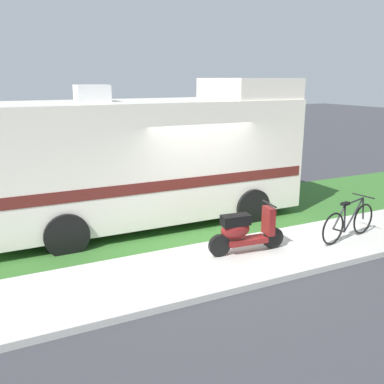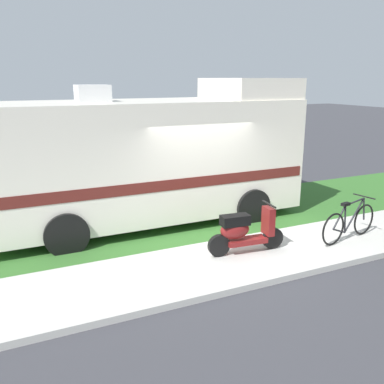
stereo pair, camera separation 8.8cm
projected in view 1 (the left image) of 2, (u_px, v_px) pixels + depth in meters
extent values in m
plane|color=#38383D|center=(214.00, 242.00, 9.14)|extent=(80.00, 80.00, 0.00)
cube|color=beige|center=(243.00, 260.00, 8.08)|extent=(24.00, 2.00, 0.12)
cube|color=#336628|center=(185.00, 220.00, 10.44)|extent=(24.00, 3.40, 0.08)
cube|color=silver|center=(144.00, 158.00, 9.84)|extent=(7.48, 2.38, 2.67)
cube|color=silver|center=(248.00, 88.00, 10.61)|extent=(1.80, 2.26, 0.50)
cube|color=#591E19|center=(144.00, 175.00, 9.95)|extent=(7.33, 2.40, 0.24)
cube|color=black|center=(274.00, 130.00, 11.27)|extent=(0.08, 2.02, 0.90)
cube|color=silver|center=(92.00, 93.00, 8.98)|extent=(0.70, 0.60, 0.36)
cylinder|color=black|center=(208.00, 186.00, 12.11)|extent=(0.90, 0.28, 0.90)
cylinder|color=black|center=(251.00, 207.00, 10.13)|extent=(0.90, 0.28, 0.90)
cylinder|color=black|center=(51.00, 205.00, 10.29)|extent=(0.90, 0.28, 0.90)
cylinder|color=black|center=(66.00, 235.00, 8.31)|extent=(0.90, 0.28, 0.90)
cylinder|color=black|center=(273.00, 238.00, 8.44)|extent=(0.45, 0.14, 0.44)
cylinder|color=black|center=(220.00, 245.00, 8.05)|extent=(0.45, 0.14, 0.44)
cube|color=maroon|center=(247.00, 241.00, 8.24)|extent=(0.84, 0.36, 0.10)
cube|color=black|center=(236.00, 220.00, 8.03)|extent=(0.58, 0.31, 0.20)
ellipsoid|color=maroon|center=(235.00, 230.00, 8.08)|extent=(0.63, 0.36, 0.36)
cube|color=maroon|center=(268.00, 221.00, 8.30)|extent=(0.17, 0.33, 0.56)
cylinder|color=black|center=(269.00, 204.00, 8.21)|extent=(0.08, 0.50, 0.04)
sphere|color=white|center=(269.00, 212.00, 8.25)|extent=(0.12, 0.12, 0.12)
torus|color=black|center=(363.00, 219.00, 9.18)|extent=(0.69, 0.16, 0.69)
torus|color=black|center=(333.00, 229.00, 8.58)|extent=(0.69, 0.16, 0.69)
cylinder|color=black|center=(354.00, 215.00, 8.93)|extent=(0.60, 0.14, 0.68)
cylinder|color=black|center=(345.00, 219.00, 8.75)|extent=(0.10, 0.05, 0.61)
cylinder|color=black|center=(354.00, 201.00, 8.83)|extent=(0.64, 0.15, 0.09)
cylinder|color=black|center=(339.00, 230.00, 8.71)|extent=(0.42, 0.11, 0.19)
cylinder|color=black|center=(339.00, 217.00, 8.62)|extent=(0.37, 0.10, 0.47)
cylinder|color=black|center=(363.00, 208.00, 9.09)|extent=(0.13, 0.06, 0.51)
cube|color=black|center=(345.00, 204.00, 8.65)|extent=(0.21, 0.13, 0.06)
cylinder|color=black|center=(363.00, 196.00, 8.99)|extent=(0.12, 0.52, 0.03)
cube|color=#B7B29E|center=(117.00, 155.00, 13.83)|extent=(2.36, 2.19, 1.42)
cube|color=black|center=(117.00, 143.00, 13.72)|extent=(2.25, 2.20, 0.44)
cube|color=#B7B29E|center=(38.00, 173.00, 12.77)|extent=(2.87, 2.21, 0.79)
cylinder|color=black|center=(114.00, 168.00, 14.92)|extent=(0.77, 0.27, 0.76)
cylinder|color=black|center=(134.00, 179.00, 13.22)|extent=(0.77, 0.27, 0.76)
cylinder|color=black|center=(24.00, 177.00, 13.55)|extent=(0.77, 0.27, 0.76)
cylinder|color=black|center=(33.00, 191.00, 11.84)|extent=(0.77, 0.27, 0.76)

